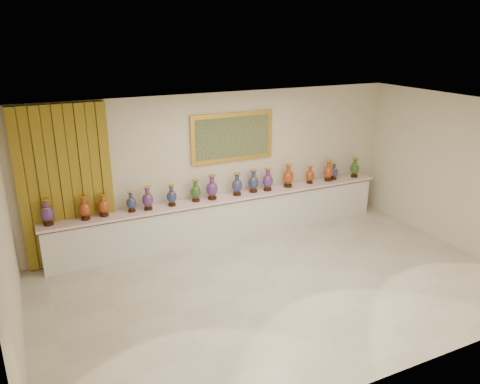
% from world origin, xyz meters
% --- Properties ---
extents(ground, '(8.00, 8.00, 0.00)m').
position_xyz_m(ground, '(0.00, 0.00, 0.00)').
color(ground, beige).
rests_on(ground, ground).
extents(room, '(8.00, 8.00, 8.00)m').
position_xyz_m(room, '(-2.50, 2.44, 1.59)').
color(room, beige).
rests_on(room, ground).
extents(counter, '(7.28, 0.48, 0.90)m').
position_xyz_m(counter, '(0.00, 2.27, 0.44)').
color(counter, white).
rests_on(counter, ground).
extents(vase_0, '(0.25, 0.25, 0.49)m').
position_xyz_m(vase_0, '(-3.41, 2.26, 1.12)').
color(vase_0, '#33170E').
rests_on(vase_0, counter).
extents(vase_1, '(0.25, 0.25, 0.46)m').
position_xyz_m(vase_1, '(-2.78, 2.24, 1.10)').
color(vase_1, '#33170E').
rests_on(vase_1, counter).
extents(vase_2, '(0.26, 0.26, 0.43)m').
position_xyz_m(vase_2, '(-2.44, 2.26, 1.09)').
color(vase_2, '#33170E').
rests_on(vase_2, counter).
extents(vase_3, '(0.23, 0.23, 0.41)m').
position_xyz_m(vase_3, '(-1.93, 2.26, 1.08)').
color(vase_3, '#33170E').
rests_on(vase_3, counter).
extents(vase_4, '(0.26, 0.26, 0.47)m').
position_xyz_m(vase_4, '(-1.63, 2.23, 1.11)').
color(vase_4, '#33170E').
rests_on(vase_4, counter).
extents(vase_5, '(0.26, 0.26, 0.43)m').
position_xyz_m(vase_5, '(-1.15, 2.24, 1.09)').
color(vase_5, '#33170E').
rests_on(vase_5, counter).
extents(vase_6, '(0.26, 0.26, 0.45)m').
position_xyz_m(vase_6, '(-0.64, 2.28, 1.10)').
color(vase_6, '#33170E').
rests_on(vase_6, counter).
extents(vase_7, '(0.29, 0.29, 0.51)m').
position_xyz_m(vase_7, '(-0.30, 2.24, 1.13)').
color(vase_7, '#33170E').
rests_on(vase_7, counter).
extents(vase_8, '(0.25, 0.25, 0.48)m').
position_xyz_m(vase_8, '(0.26, 2.25, 1.11)').
color(vase_8, '#33170E').
rests_on(vase_8, counter).
extents(vase_9, '(0.25, 0.25, 0.49)m').
position_xyz_m(vase_9, '(0.66, 2.29, 1.12)').
color(vase_9, '#33170E').
rests_on(vase_9, counter).
extents(vase_10, '(0.26, 0.26, 0.49)m').
position_xyz_m(vase_10, '(0.98, 2.24, 1.12)').
color(vase_10, '#33170E').
rests_on(vase_10, counter).
extents(vase_11, '(0.28, 0.28, 0.51)m').
position_xyz_m(vase_11, '(1.50, 2.27, 1.13)').
color(vase_11, '#33170E').
rests_on(vase_11, counter).
extents(vase_12, '(0.21, 0.21, 0.41)m').
position_xyz_m(vase_12, '(2.07, 2.27, 1.08)').
color(vase_12, '#33170E').
rests_on(vase_12, counter).
extents(vase_13, '(0.29, 0.29, 0.47)m').
position_xyz_m(vase_13, '(2.55, 2.25, 1.11)').
color(vase_13, '#33170E').
rests_on(vase_13, counter).
extents(vase_14, '(0.24, 0.24, 0.39)m').
position_xyz_m(vase_14, '(2.72, 2.28, 1.08)').
color(vase_14, '#33170E').
rests_on(vase_14, counter).
extents(vase_15, '(0.23, 0.23, 0.46)m').
position_xyz_m(vase_15, '(3.28, 2.23, 1.11)').
color(vase_15, '#33170E').
rests_on(vase_15, counter).
extents(label_card, '(0.10, 0.06, 0.00)m').
position_xyz_m(label_card, '(-1.65, 2.13, 0.90)').
color(label_card, white).
rests_on(label_card, counter).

